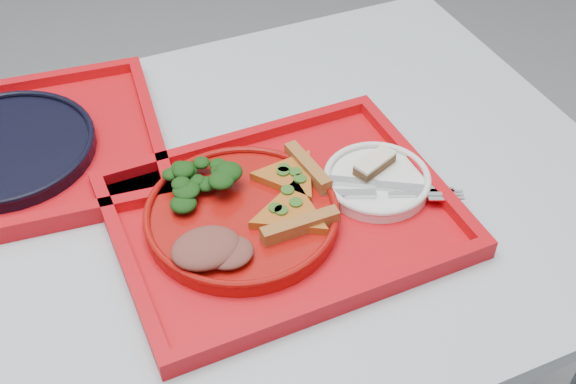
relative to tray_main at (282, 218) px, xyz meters
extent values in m
cube|color=#B0BAC5|center=(-0.29, 0.07, -0.02)|extent=(1.60, 0.80, 0.03)
cylinder|color=gray|center=(0.43, 0.39, -0.40)|extent=(0.05, 0.05, 0.72)
cube|color=red|center=(0.00, 0.00, 0.00)|extent=(0.45, 0.36, 0.01)
cube|color=red|center=(-0.33, 0.28, 0.00)|extent=(0.48, 0.39, 0.01)
cylinder|color=#9F0E0A|center=(-0.05, 0.01, 0.02)|extent=(0.26, 0.26, 0.02)
cylinder|color=white|center=(0.15, 0.00, 0.01)|extent=(0.15, 0.15, 0.01)
cylinder|color=black|center=(-0.33, 0.28, 0.01)|extent=(0.26, 0.26, 0.02)
ellipsoid|color=black|center=(-0.09, 0.08, 0.05)|extent=(0.09, 0.08, 0.04)
ellipsoid|color=brown|center=(-0.12, -0.04, 0.04)|extent=(0.09, 0.07, 0.03)
cube|color=#4A3218|center=(0.15, 0.02, 0.03)|extent=(0.07, 0.05, 0.01)
cube|color=beige|center=(0.15, 0.02, 0.04)|extent=(0.07, 0.05, 0.00)
cube|color=silver|center=(0.15, -0.02, 0.02)|extent=(0.17, 0.11, 0.01)
cube|color=silver|center=(0.14, -0.04, 0.02)|extent=(0.18, 0.09, 0.01)
camera|label=1|loc=(-0.27, -0.64, 0.71)|focal=45.00mm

